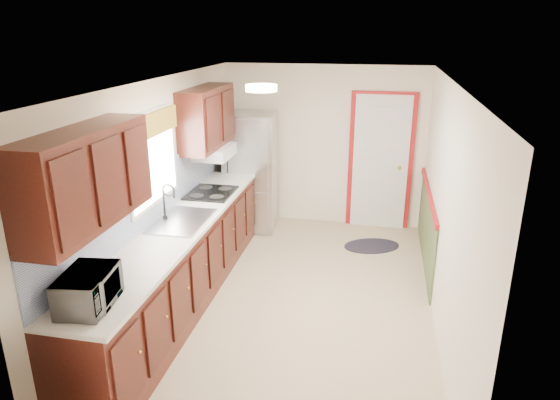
% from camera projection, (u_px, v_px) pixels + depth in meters
% --- Properties ---
extents(room_shell, '(3.20, 5.20, 2.52)m').
position_uv_depth(room_shell, '(295.00, 200.00, 5.20)').
color(room_shell, tan).
rests_on(room_shell, ground).
extents(kitchen_run, '(0.63, 4.00, 2.20)m').
position_uv_depth(kitchen_run, '(175.00, 235.00, 5.29)').
color(kitchen_run, '#37110C').
rests_on(kitchen_run, ground).
extents(back_wall_trim, '(1.12, 2.30, 2.08)m').
position_uv_depth(back_wall_trim, '(390.00, 175.00, 7.15)').
color(back_wall_trim, maroon).
rests_on(back_wall_trim, ground).
extents(ceiling_fixture, '(0.30, 0.30, 0.06)m').
position_uv_depth(ceiling_fixture, '(261.00, 88.00, 4.69)').
color(ceiling_fixture, '#FFD88C').
rests_on(ceiling_fixture, room_shell).
extents(microwave, '(0.34, 0.53, 0.34)m').
position_uv_depth(microwave, '(88.00, 286.00, 3.65)').
color(microwave, white).
rests_on(microwave, kitchen_run).
extents(refrigerator, '(0.77, 0.75, 1.74)m').
position_uv_depth(refrigerator, '(251.00, 172.00, 7.39)').
color(refrigerator, '#B7B7BC').
rests_on(refrigerator, ground).
extents(rug, '(0.91, 0.76, 0.01)m').
position_uv_depth(rug, '(372.00, 246.00, 6.97)').
color(rug, black).
rests_on(rug, ground).
extents(cooktop, '(0.54, 0.65, 0.02)m').
position_uv_depth(cooktop, '(211.00, 193.00, 6.20)').
color(cooktop, black).
rests_on(cooktop, kitchen_run).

